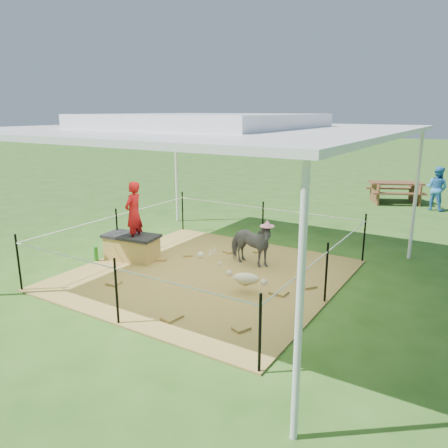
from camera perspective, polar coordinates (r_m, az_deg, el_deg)
The scene contains 13 objects.
ground at distance 8.13m, azimuth -2.25°, elevation -6.72°, with size 90.00×90.00×0.00m, color #2D5919.
hay_patch at distance 8.13m, azimuth -2.25°, elevation -6.62°, with size 4.60×4.60×0.03m, color brown.
canopy_tent at distance 7.58m, azimuth -2.45°, elevation 12.60°, with size 6.30×6.30×2.90m.
rope_fence at distance 7.92m, azimuth -2.29°, elevation -2.38°, with size 4.54×4.54×1.00m.
straw_bale at distance 9.01m, azimuth -11.94°, elevation -3.13°, with size 1.03×0.52×0.46m, color #AE7F3F.
dark_cloth at distance 8.94m, azimuth -12.02°, elevation -1.55°, with size 1.10×0.57×0.06m, color black.
woman at distance 8.73m, azimuth -11.75°, elevation 2.08°, with size 0.45×0.30×1.24m, color #B21115.
green_bottle at distance 9.12m, azimuth -16.37°, elevation -3.76°, with size 0.08×0.08×0.29m, color #1A6D18.
pony at distance 8.44m, azimuth 3.44°, elevation -2.62°, with size 0.46×1.02×0.86m, color #4B4B50.
pink_hat at distance 8.31m, azimuth 3.49°, elevation 0.62°, with size 0.27×0.27×0.12m, color pink.
foal at distance 7.23m, azimuth 2.89°, elevation -6.84°, with size 1.03×0.57×0.57m, color beige, non-canonical shape.
picnic_table_near at distance 15.43m, azimuth 21.42°, elevation 3.87°, with size 1.65×1.19×0.69m, color brown.
distant_person at distance 14.71m, azimuth 26.02°, elevation 4.20°, with size 0.65×0.51×1.34m, color #3883D4.
Camera 1 is at (4.26, -6.26, 2.96)m, focal length 35.00 mm.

